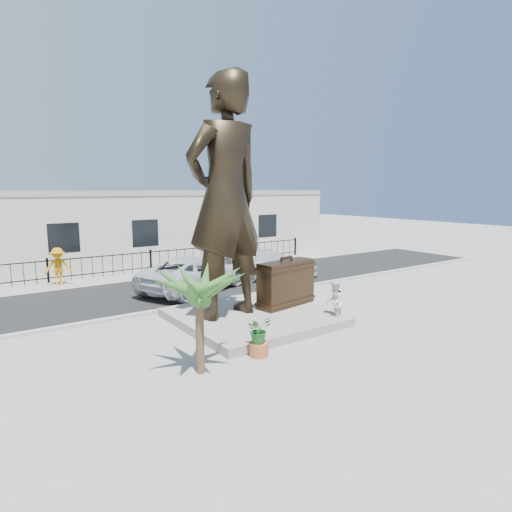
{
  "coord_description": "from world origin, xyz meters",
  "views": [
    {
      "loc": [
        -9.01,
        -10.96,
        4.76
      ],
      "look_at": [
        0.0,
        2.0,
        2.3
      ],
      "focal_mm": 30.0,
      "sensor_mm": 36.0,
      "label": 1
    }
  ],
  "objects_px": {
    "tourist": "(334,302)",
    "car_white": "(195,273)",
    "suitcase": "(286,283)",
    "statue": "(225,197)"
  },
  "relations": [
    {
      "from": "suitcase",
      "to": "tourist",
      "type": "bearing_deg",
      "value": -83.82
    },
    {
      "from": "suitcase",
      "to": "statue",
      "type": "bearing_deg",
      "value": 166.24
    },
    {
      "from": "suitcase",
      "to": "car_white",
      "type": "distance_m",
      "value": 5.53
    },
    {
      "from": "statue",
      "to": "tourist",
      "type": "relative_size",
      "value": 5.31
    },
    {
      "from": "suitcase",
      "to": "car_white",
      "type": "xyz_separation_m",
      "value": [
        -1.21,
        5.39,
        -0.34
      ]
    },
    {
      "from": "tourist",
      "to": "car_white",
      "type": "height_order",
      "value": "car_white"
    },
    {
      "from": "tourist",
      "to": "car_white",
      "type": "bearing_deg",
      "value": -111.35
    },
    {
      "from": "suitcase",
      "to": "tourist",
      "type": "xyz_separation_m",
      "value": [
        0.57,
        -2.02,
        -0.38
      ]
    },
    {
      "from": "tourist",
      "to": "car_white",
      "type": "xyz_separation_m",
      "value": [
        -1.78,
        7.41,
        0.04
      ]
    },
    {
      "from": "suitcase",
      "to": "car_white",
      "type": "relative_size",
      "value": 0.42
    }
  ]
}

